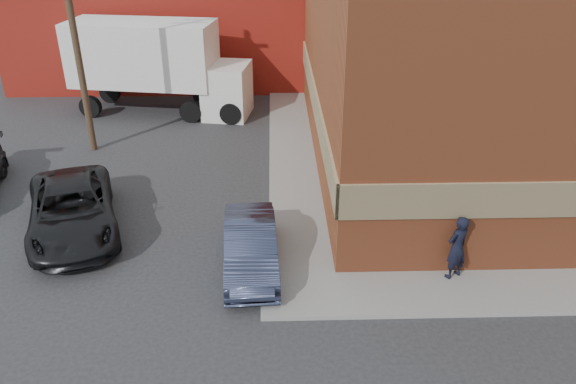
# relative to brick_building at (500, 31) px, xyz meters

# --- Properties ---
(ground) EXTENTS (90.00, 90.00, 0.00)m
(ground) POSITION_rel_brick_building_xyz_m (-8.50, -9.00, -4.68)
(ground) COLOR #28282B
(ground) RESTS_ON ground
(brick_building) EXTENTS (14.25, 18.25, 9.36)m
(brick_building) POSITION_rel_brick_building_xyz_m (0.00, 0.00, 0.00)
(brick_building) COLOR #A14A29
(brick_building) RESTS_ON ground
(sidewalk_south) EXTENTS (16.00, 1.80, 0.12)m
(sidewalk_south) POSITION_rel_brick_building_xyz_m (-1.00, -9.90, -4.62)
(sidewalk_south) COLOR gray
(sidewalk_south) RESTS_ON ground
(sidewalk_west) EXTENTS (1.80, 18.00, 0.12)m
(sidewalk_west) POSITION_rel_brick_building_xyz_m (-7.90, 0.00, -4.62)
(sidewalk_west) COLOR gray
(sidewalk_west) RESTS_ON ground
(warehouse) EXTENTS (16.30, 8.30, 5.60)m
(warehouse) POSITION_rel_brick_building_xyz_m (-14.50, 11.00, -1.87)
(warehouse) COLOR maroon
(warehouse) RESTS_ON ground
(utility_pole) EXTENTS (2.00, 0.26, 9.00)m
(utility_pole) POSITION_rel_brick_building_xyz_m (-16.00, 0.00, 0.06)
(utility_pole) COLOR brown
(utility_pole) RESTS_ON ground
(man) EXTENTS (0.80, 0.72, 1.83)m
(man) POSITION_rel_brick_building_xyz_m (-3.88, -9.25, -3.65)
(man) COLOR black
(man) RESTS_ON sidewalk_south
(sedan) EXTENTS (1.64, 4.13, 1.34)m
(sedan) POSITION_rel_brick_building_xyz_m (-9.30, -8.50, -4.02)
(sedan) COLOR #303651
(sedan) RESTS_ON ground
(suv_a) EXTENTS (4.05, 5.89, 1.50)m
(suv_a) POSITION_rel_brick_building_xyz_m (-14.76, -6.44, -3.93)
(suv_a) COLOR black
(suv_a) RESTS_ON ground
(box_truck) EXTENTS (8.91, 3.92, 4.25)m
(box_truck) POSITION_rel_brick_building_xyz_m (-13.79, 4.49, -2.23)
(box_truck) COLOR white
(box_truck) RESTS_ON ground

